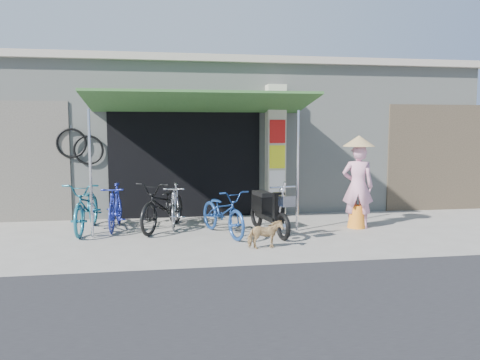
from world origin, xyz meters
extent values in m
plane|color=gray|center=(0.00, 0.00, 0.00)|extent=(80.00, 80.00, 0.00)
cube|color=#A1A69E|center=(0.00, 5.10, 1.75)|extent=(12.00, 5.00, 3.50)
cube|color=#BBAFA0|center=(0.00, 5.10, 3.58)|extent=(12.30, 5.30, 0.16)
cube|color=black|center=(-1.20, 2.58, 1.25)|extent=(3.40, 0.06, 2.50)
cube|color=black|center=(-1.20, 2.59, 0.55)|extent=(3.06, 0.04, 1.10)
torus|color=black|center=(-3.30, 2.54, 1.55)|extent=(0.65, 0.05, 0.65)
cylinder|color=silver|center=(-3.30, 2.56, 1.87)|extent=(0.02, 0.02, 0.12)
torus|color=black|center=(-3.65, 2.54, 1.70)|extent=(0.65, 0.05, 0.65)
cylinder|color=silver|center=(-3.65, 2.56, 2.02)|extent=(0.02, 0.02, 0.12)
cube|color=beige|center=(0.85, 2.45, 1.50)|extent=(0.42, 0.42, 3.00)
cube|color=red|center=(0.85, 2.23, 1.95)|extent=(0.36, 0.02, 0.52)
cube|color=yellow|center=(0.85, 2.23, 1.38)|extent=(0.36, 0.02, 0.52)
cube|color=white|center=(0.85, 2.23, 0.82)|extent=(0.36, 0.02, 0.50)
cube|color=#2D5A28|center=(-0.90, 1.65, 2.55)|extent=(4.60, 1.88, 0.35)
cylinder|color=silver|center=(-3.00, 0.75, 1.18)|extent=(0.05, 0.05, 2.36)
cylinder|color=silver|center=(0.90, 0.75, 1.18)|extent=(0.05, 0.05, 2.36)
cube|color=brown|center=(5.00, 2.59, 1.30)|extent=(2.60, 0.06, 2.60)
cube|color=#6B665B|center=(-5.00, 2.59, 1.30)|extent=(2.60, 0.06, 2.60)
imported|color=#1A6175|center=(-3.17, 1.34, 0.49)|extent=(0.76, 1.91, 0.98)
imported|color=#222F9F|center=(-2.65, 1.43, 0.45)|extent=(0.51, 1.53, 0.91)
imported|color=black|center=(-1.70, 1.27, 0.49)|extent=(1.38, 1.98, 0.99)
imported|color=silver|center=(-1.46, 1.54, 0.44)|extent=(0.56, 1.51, 0.89)
imported|color=navy|center=(-0.59, 0.61, 0.44)|extent=(1.12, 1.78, 0.88)
imported|color=#AE7B5C|center=(-0.02, -0.55, 0.24)|extent=(0.60, 0.33, 0.49)
torus|color=black|center=(0.42, -0.02, 0.25)|extent=(0.19, 0.51, 0.50)
torus|color=black|center=(0.17, 1.19, 0.25)|extent=(0.19, 0.51, 0.50)
cube|color=black|center=(0.30, 0.59, 0.32)|extent=(0.39, 0.92, 0.09)
cube|color=black|center=(0.23, 0.91, 0.53)|extent=(0.35, 0.56, 0.32)
cube|color=black|center=(0.23, 0.91, 0.73)|extent=(0.33, 0.56, 0.09)
cube|color=black|center=(0.38, 0.17, 0.59)|extent=(0.22, 0.14, 0.53)
cylinder|color=silver|center=(0.42, 0.01, 0.97)|extent=(0.49, 0.13, 0.03)
cube|color=silver|center=(0.45, -0.16, 0.74)|extent=(0.28, 0.24, 0.19)
imported|color=pink|center=(2.19, 0.84, 0.85)|extent=(0.72, 0.60, 1.69)
cone|color=orange|center=(2.19, 0.84, 0.23)|extent=(0.38, 0.38, 0.46)
cone|color=tan|center=(2.19, 0.84, 1.76)|extent=(0.64, 0.64, 0.22)
camera|label=1|loc=(-1.65, -8.04, 1.97)|focal=35.00mm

